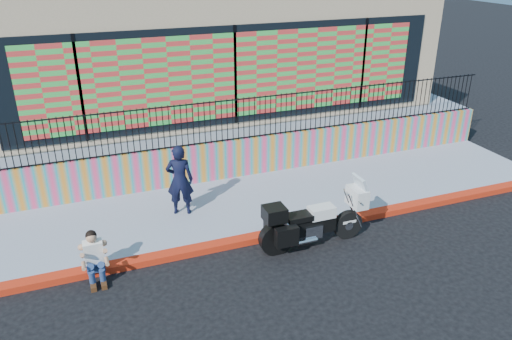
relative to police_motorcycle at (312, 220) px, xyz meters
name	(u,v)px	position (x,y,z in m)	size (l,w,h in m)	color
ground	(293,233)	(-0.15, 0.62, -0.65)	(90.00, 90.00, 0.00)	black
red_curb	(293,230)	(-0.15, 0.62, -0.57)	(16.00, 0.30, 0.15)	red
sidewalk	(267,200)	(-0.15, 2.27, -0.57)	(16.00, 3.00, 0.15)	#8B92A7
mural_wall	(246,157)	(-0.15, 3.87, 0.05)	(16.00, 0.20, 1.10)	#FF4377
metal_fence	(246,118)	(-0.15, 3.87, 1.20)	(15.80, 0.04, 1.20)	black
elevated_platform	(200,110)	(-0.15, 8.97, -0.02)	(16.00, 10.00, 1.25)	#8B92A7
storefront_building	(198,39)	(-0.15, 8.76, 2.60)	(14.00, 8.06, 4.00)	tan
police_motorcycle	(312,220)	(0.00, 0.00, 0.00)	(2.48, 0.82, 1.54)	black
police_officer	(180,180)	(-2.43, 2.28, 0.40)	(0.65, 0.43, 1.79)	black
seated_man	(95,262)	(-4.62, 0.36, -0.20)	(0.54, 0.71, 1.06)	navy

